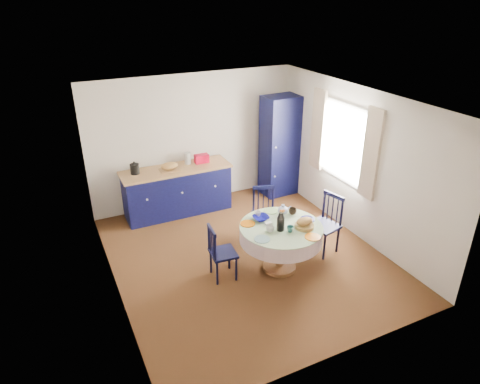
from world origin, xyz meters
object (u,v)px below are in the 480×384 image
at_px(dining_table, 281,233).
at_px(chair_right, 326,223).
at_px(mug_a, 270,229).
at_px(kitchen_counter, 177,190).
at_px(pantry_cabinet, 280,146).
at_px(chair_left, 221,252).
at_px(cobalt_bowl, 261,218).
at_px(mug_b, 290,229).
at_px(mug_d, 258,214).
at_px(mug_c, 293,211).
at_px(chair_far, 265,214).

relative_size(dining_table, chair_right, 1.25).
bearing_deg(dining_table, mug_a, -165.16).
height_order(kitchen_counter, pantry_cabinet, pantry_cabinet).
xyz_separation_m(pantry_cabinet, dining_table, (-1.34, -2.34, -0.39)).
height_order(chair_left, cobalt_bowl, chair_left).
distance_m(pantry_cabinet, dining_table, 2.72).
xyz_separation_m(kitchen_counter, cobalt_bowl, (0.63, -2.09, 0.30)).
distance_m(kitchen_counter, dining_table, 2.53).
bearing_deg(mug_a, chair_right, 9.37).
relative_size(kitchen_counter, chair_right, 2.07).
xyz_separation_m(pantry_cabinet, chair_right, (-0.45, -2.21, -0.51)).
bearing_deg(dining_table, mug_b, -82.12).
xyz_separation_m(chair_right, cobalt_bowl, (-1.07, 0.17, 0.27)).
bearing_deg(mug_d, mug_b, -71.23).
bearing_deg(pantry_cabinet, chair_right, -104.73).
xyz_separation_m(mug_c, mug_d, (-0.51, 0.16, -0.00)).
distance_m(pantry_cabinet, chair_far, 1.92).
distance_m(dining_table, chair_right, 0.91).
xyz_separation_m(pantry_cabinet, chair_far, (-1.13, -1.46, -0.54)).
bearing_deg(chair_right, mug_a, -95.17).
distance_m(pantry_cabinet, mug_a, 2.87).
height_order(mug_b, mug_c, mug_c).
distance_m(kitchen_counter, mug_b, 2.73).
bearing_deg(mug_d, chair_far, 50.94).
distance_m(pantry_cabinet, cobalt_bowl, 2.56).
distance_m(dining_table, cobalt_bowl, 0.38).
bearing_deg(chair_right, cobalt_bowl, -113.77).
relative_size(mug_c, cobalt_bowl, 0.52).
distance_m(pantry_cabinet, mug_d, 2.46).
xyz_separation_m(pantry_cabinet, mug_b, (-1.31, -2.52, -0.23)).
bearing_deg(mug_a, mug_b, -26.16).
height_order(kitchen_counter, chair_right, kitchen_counter).
bearing_deg(mug_a, chair_far, 65.02).
xyz_separation_m(chair_right, mug_d, (-1.07, 0.28, 0.29)).
relative_size(mug_b, cobalt_bowl, 0.41).
distance_m(chair_left, cobalt_bowl, 0.79).
bearing_deg(mug_a, dining_table, 14.84).
relative_size(kitchen_counter, mug_d, 20.54).
bearing_deg(cobalt_bowl, mug_b, -66.73).
height_order(chair_far, mug_b, chair_far).
bearing_deg(chair_left, mug_a, -105.23).
relative_size(mug_d, cobalt_bowl, 0.41).
height_order(mug_a, mug_b, same).
xyz_separation_m(dining_table, mug_a, (-0.23, -0.06, 0.16)).
relative_size(chair_far, mug_d, 9.32).
height_order(mug_a, mug_d, same).
bearing_deg(mug_b, chair_left, 157.99).
relative_size(kitchen_counter, chair_far, 2.20).
bearing_deg(pantry_cabinet, chair_far, -131.07).
bearing_deg(chair_far, dining_table, -86.26).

